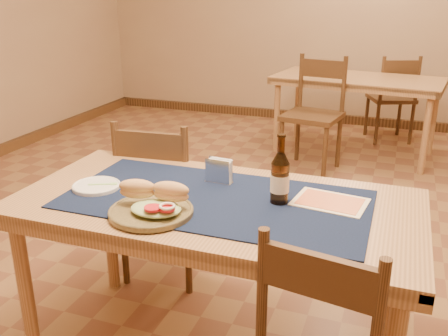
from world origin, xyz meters
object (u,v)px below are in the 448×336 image
(napkin_holder, at_px, (219,171))
(main_table, at_px, (216,218))
(back_table, at_px, (357,86))
(chair_main_far, at_px, (163,197))
(sandwich_plate, at_px, (153,206))
(beer_bottle, at_px, (280,178))

(napkin_holder, bearing_deg, main_table, -74.25)
(back_table, bearing_deg, napkin_holder, -95.66)
(chair_main_far, xyz_separation_m, sandwich_plate, (0.33, -0.73, 0.31))
(main_table, xyz_separation_m, chair_main_far, (-0.50, 0.52, -0.19))
(back_table, bearing_deg, sandwich_plate, -97.02)
(napkin_holder, bearing_deg, chair_main_far, 142.08)
(napkin_holder, bearing_deg, sandwich_plate, -107.19)
(sandwich_plate, height_order, beer_bottle, beer_bottle)
(beer_bottle, bearing_deg, sandwich_plate, -147.38)
(main_table, bearing_deg, sandwich_plate, -127.91)
(chair_main_far, distance_m, sandwich_plate, 0.86)
(back_table, height_order, chair_main_far, chair_main_far)
(sandwich_plate, bearing_deg, chair_main_far, 114.48)
(chair_main_far, bearing_deg, sandwich_plate, -65.52)
(main_table, distance_m, napkin_holder, 0.22)
(main_table, bearing_deg, back_table, 85.51)
(main_table, bearing_deg, beer_bottle, 11.65)
(sandwich_plate, xyz_separation_m, napkin_holder, (0.12, 0.38, 0.02))
(beer_bottle, distance_m, napkin_holder, 0.32)
(main_table, relative_size, sandwich_plate, 5.10)
(main_table, relative_size, chair_main_far, 1.73)
(chair_main_far, height_order, napkin_holder, chair_main_far)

